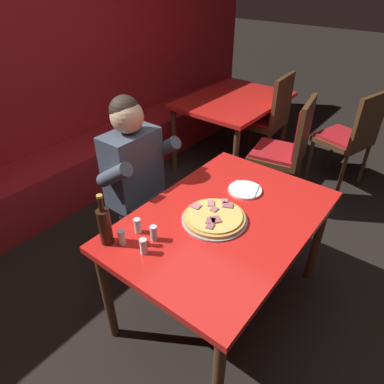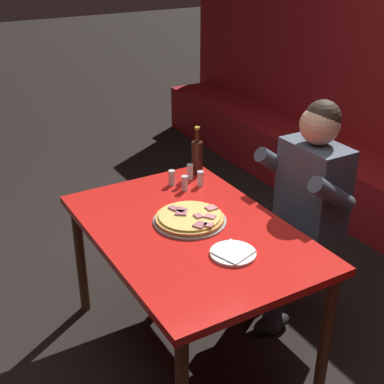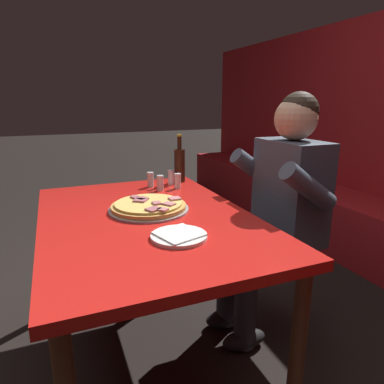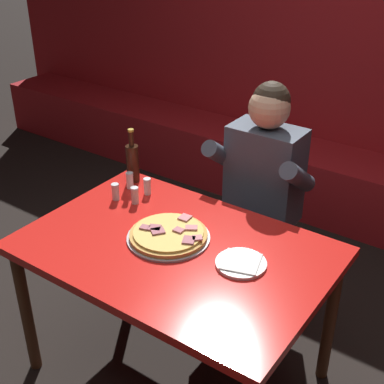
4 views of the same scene
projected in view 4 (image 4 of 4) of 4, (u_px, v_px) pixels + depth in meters
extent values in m
plane|color=black|center=(178.00, 370.00, 2.65)|extent=(24.00, 24.00, 0.00)
cube|color=#A3191E|center=(360.00, 77.00, 3.76)|extent=(6.80, 0.16, 1.90)
cube|color=#A3191E|center=(329.00, 185.00, 3.87)|extent=(6.46, 0.48, 0.46)
cylinder|color=#4C2D19|center=(26.00, 311.00, 2.51)|extent=(0.06, 0.06, 0.70)
cylinder|color=#4C2D19|center=(133.00, 237.00, 3.06)|extent=(0.06, 0.06, 0.70)
cylinder|color=#4C2D19|center=(330.00, 320.00, 2.46)|extent=(0.06, 0.06, 0.70)
cube|color=red|center=(175.00, 250.00, 2.30)|extent=(1.31, 0.89, 0.04)
cylinder|color=#9E9EA3|center=(168.00, 238.00, 2.34)|extent=(0.37, 0.37, 0.01)
cylinder|color=#C69347|center=(168.00, 235.00, 2.33)|extent=(0.34, 0.34, 0.02)
cylinder|color=#E5BC5B|center=(168.00, 232.00, 2.33)|extent=(0.31, 0.31, 0.01)
cube|color=#A85B66|center=(145.00, 227.00, 2.35)|extent=(0.05, 0.04, 0.01)
cube|color=#A85B66|center=(155.00, 228.00, 2.34)|extent=(0.07, 0.07, 0.01)
cube|color=#A85B66|center=(189.00, 240.00, 2.26)|extent=(0.07, 0.07, 0.01)
cube|color=#C6757A|center=(197.00, 238.00, 2.27)|extent=(0.06, 0.06, 0.01)
cube|color=#C6757A|center=(185.00, 218.00, 2.42)|extent=(0.05, 0.06, 0.01)
cube|color=#A85B66|center=(158.00, 231.00, 2.32)|extent=(0.07, 0.08, 0.01)
cube|color=#B76670|center=(179.00, 230.00, 2.33)|extent=(0.04, 0.04, 0.01)
cube|color=#C6757A|center=(191.00, 228.00, 2.34)|extent=(0.07, 0.06, 0.01)
cylinder|color=white|center=(241.00, 263.00, 2.17)|extent=(0.21, 0.21, 0.01)
cube|color=white|center=(241.00, 261.00, 2.17)|extent=(0.19, 0.19, 0.01)
cylinder|color=black|center=(133.00, 164.00, 2.78)|extent=(0.07, 0.07, 0.20)
cylinder|color=black|center=(131.00, 139.00, 2.71)|extent=(0.03, 0.03, 0.08)
cylinder|color=#B29933|center=(131.00, 130.00, 2.69)|extent=(0.03, 0.03, 0.01)
cylinder|color=silver|center=(130.00, 182.00, 2.74)|extent=(0.04, 0.04, 0.07)
cylinder|color=#B23323|center=(130.00, 184.00, 2.74)|extent=(0.03, 0.03, 0.04)
cylinder|color=silver|center=(129.00, 174.00, 2.72)|extent=(0.04, 0.04, 0.01)
cylinder|color=silver|center=(147.00, 187.00, 2.68)|extent=(0.04, 0.04, 0.07)
cylinder|color=#516B33|center=(148.00, 190.00, 2.69)|extent=(0.03, 0.03, 0.04)
cylinder|color=silver|center=(147.00, 180.00, 2.66)|extent=(0.04, 0.04, 0.01)
cylinder|color=silver|center=(116.00, 193.00, 2.63)|extent=(0.04, 0.04, 0.07)
cylinder|color=silver|center=(116.00, 196.00, 2.64)|extent=(0.03, 0.03, 0.04)
cylinder|color=silver|center=(115.00, 185.00, 2.61)|extent=(0.04, 0.04, 0.01)
cylinder|color=silver|center=(135.00, 197.00, 2.60)|extent=(0.04, 0.04, 0.07)
cylinder|color=#28231E|center=(135.00, 199.00, 2.61)|extent=(0.03, 0.03, 0.04)
cylinder|color=silver|center=(134.00, 189.00, 2.58)|extent=(0.04, 0.04, 0.01)
ellipsoid|color=black|center=(215.00, 306.00, 3.00)|extent=(0.11, 0.24, 0.09)
ellipsoid|color=black|center=(246.00, 320.00, 2.90)|extent=(0.11, 0.24, 0.09)
cylinder|color=#282833|center=(215.00, 280.00, 2.91)|extent=(0.11, 0.11, 0.43)
cylinder|color=#282833|center=(247.00, 293.00, 2.81)|extent=(0.11, 0.11, 0.43)
cube|color=#282833|center=(243.00, 234.00, 2.80)|extent=(0.34, 0.40, 0.12)
cube|color=#424C5B|center=(265.00, 174.00, 2.81)|extent=(0.38, 0.22, 0.52)
cylinder|color=#424C5B|center=(221.00, 155.00, 2.82)|extent=(0.09, 0.30, 0.25)
cylinder|color=#424C5B|center=(298.00, 177.00, 2.60)|extent=(0.09, 0.30, 0.25)
sphere|color=#D6A884|center=(269.00, 108.00, 2.63)|extent=(0.21, 0.21, 0.21)
sphere|color=#2D2319|center=(271.00, 100.00, 2.63)|extent=(0.19, 0.19, 0.19)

